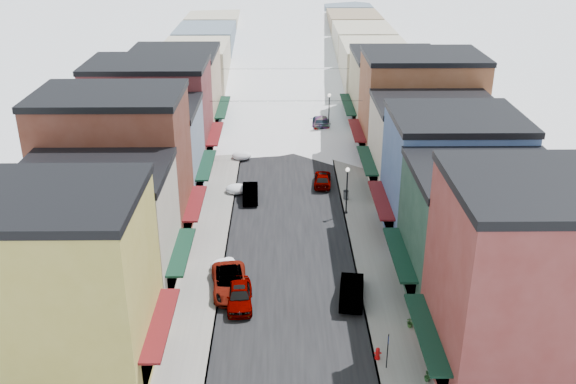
{
  "coord_description": "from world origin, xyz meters",
  "views": [
    {
      "loc": [
        -0.59,
        -26.83,
        25.2
      ],
      "look_at": [
        0.0,
        24.55,
        2.36
      ],
      "focal_mm": 40.0,
      "sensor_mm": 36.0,
      "label": 1
    }
  ],
  "objects_px": {
    "car_white_suv": "(230,282)",
    "car_silver_sedan": "(240,295)",
    "fire_hydrant": "(378,354)",
    "car_dark_hatch": "(250,193)",
    "car_green_sedan": "(352,290)",
    "trash_can": "(346,195)",
    "streetlamp_near": "(347,185)"
  },
  "relations": [
    {
      "from": "car_green_sedan",
      "to": "trash_can",
      "type": "distance_m",
      "value": 16.66
    },
    {
      "from": "car_dark_hatch",
      "to": "car_green_sedan",
      "type": "bearing_deg",
      "value": -67.71
    },
    {
      "from": "streetlamp_near",
      "to": "fire_hydrant",
      "type": "bearing_deg",
      "value": -90.0
    },
    {
      "from": "car_dark_hatch",
      "to": "car_green_sedan",
      "type": "distance_m",
      "value": 18.68
    },
    {
      "from": "car_silver_sedan",
      "to": "streetlamp_near",
      "type": "xyz_separation_m",
      "value": [
        8.7,
        14.18,
        2.17
      ]
    },
    {
      "from": "car_white_suv",
      "to": "car_dark_hatch",
      "type": "height_order",
      "value": "car_white_suv"
    },
    {
      "from": "fire_hydrant",
      "to": "streetlamp_near",
      "type": "distance_m",
      "value": 20.44
    },
    {
      "from": "car_white_suv",
      "to": "fire_hydrant",
      "type": "xyz_separation_m",
      "value": [
        9.5,
        -7.82,
        -0.23
      ]
    },
    {
      "from": "car_green_sedan",
      "to": "streetlamp_near",
      "type": "xyz_separation_m",
      "value": [
        0.9,
        13.63,
        2.14
      ]
    },
    {
      "from": "car_white_suv",
      "to": "car_dark_hatch",
      "type": "bearing_deg",
      "value": 79.63
    },
    {
      "from": "car_green_sedan",
      "to": "fire_hydrant",
      "type": "relative_size",
      "value": 5.91
    },
    {
      "from": "car_white_suv",
      "to": "car_green_sedan",
      "type": "xyz_separation_m",
      "value": [
        8.6,
        -1.14,
        0.02
      ]
    },
    {
      "from": "car_silver_sedan",
      "to": "car_green_sedan",
      "type": "height_order",
      "value": "car_green_sedan"
    },
    {
      "from": "car_dark_hatch",
      "to": "car_green_sedan",
      "type": "relative_size",
      "value": 0.88
    },
    {
      "from": "car_white_suv",
      "to": "car_green_sedan",
      "type": "bearing_deg",
      "value": -15.06
    },
    {
      "from": "car_dark_hatch",
      "to": "fire_hydrant",
      "type": "height_order",
      "value": "car_dark_hatch"
    },
    {
      "from": "car_silver_sedan",
      "to": "car_dark_hatch",
      "type": "distance_m",
      "value": 17.52
    },
    {
      "from": "car_white_suv",
      "to": "car_dark_hatch",
      "type": "xyz_separation_m",
      "value": [
        0.8,
        15.83,
        -0.07
      ]
    },
    {
      "from": "car_white_suv",
      "to": "car_silver_sedan",
      "type": "relative_size",
      "value": 1.24
    },
    {
      "from": "car_dark_hatch",
      "to": "car_white_suv",
      "type": "bearing_deg",
      "value": -95.29
    },
    {
      "from": "car_dark_hatch",
      "to": "trash_can",
      "type": "xyz_separation_m",
      "value": [
        8.96,
        -0.35,
        -0.09
      ]
    },
    {
      "from": "car_dark_hatch",
      "to": "streetlamp_near",
      "type": "xyz_separation_m",
      "value": [
        8.7,
        -3.34,
        2.23
      ]
    },
    {
      "from": "car_dark_hatch",
      "to": "fire_hydrant",
      "type": "relative_size",
      "value": 5.22
    },
    {
      "from": "trash_can",
      "to": "fire_hydrant",
      "type": "bearing_deg",
      "value": -90.65
    },
    {
      "from": "car_silver_sedan",
      "to": "fire_hydrant",
      "type": "bearing_deg",
      "value": -38.22
    },
    {
      "from": "fire_hydrant",
      "to": "trash_can",
      "type": "relative_size",
      "value": 0.92
    },
    {
      "from": "streetlamp_near",
      "to": "car_silver_sedan",
      "type": "bearing_deg",
      "value": -121.54
    },
    {
      "from": "car_silver_sedan",
      "to": "car_green_sedan",
      "type": "relative_size",
      "value": 0.93
    },
    {
      "from": "fire_hydrant",
      "to": "streetlamp_near",
      "type": "bearing_deg",
      "value": 90.0
    },
    {
      "from": "car_white_suv",
      "to": "car_silver_sedan",
      "type": "distance_m",
      "value": 1.87
    },
    {
      "from": "car_green_sedan",
      "to": "streetlamp_near",
      "type": "height_order",
      "value": "streetlamp_near"
    },
    {
      "from": "trash_can",
      "to": "car_white_suv",
      "type": "bearing_deg",
      "value": -122.25
    }
  ]
}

